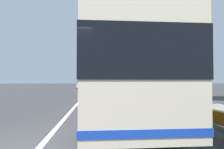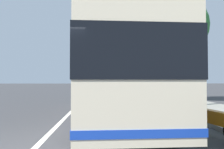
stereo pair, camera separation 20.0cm
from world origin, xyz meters
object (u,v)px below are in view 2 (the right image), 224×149
object	(u,v)px
coach_bus	(114,75)
roadside_tree_mid_block	(178,27)
car_side_street	(109,86)
utility_pole	(197,47)
motorcycle_far_end	(213,121)
car_ahead_same_lane	(85,85)

from	to	relation	value
coach_bus	roadside_tree_mid_block	world-z (taller)	roadside_tree_mid_block
car_side_street	utility_pole	bearing A→B (deg)	-169.22
motorcycle_far_end	utility_pole	world-z (taller)	utility_pole
car_side_street	roadside_tree_mid_block	bearing A→B (deg)	-166.95
car_ahead_same_lane	roadside_tree_mid_block	size ratio (longest dim) A/B	0.52
motorcycle_far_end	roadside_tree_mid_block	bearing A→B (deg)	-25.62
utility_pole	car_ahead_same_lane	bearing A→B (deg)	15.15
roadside_tree_mid_block	utility_pole	size ratio (longest dim) A/B	1.10
motorcycle_far_end	utility_pole	bearing A→B (deg)	-31.22
car_ahead_same_lane	utility_pole	world-z (taller)	utility_pole
motorcycle_far_end	car_side_street	size ratio (longest dim) A/B	0.48
coach_bus	car_ahead_same_lane	bearing A→B (deg)	4.26
roadside_tree_mid_block	utility_pole	world-z (taller)	roadside_tree_mid_block
coach_bus	car_side_street	size ratio (longest dim) A/B	2.52
coach_bus	roadside_tree_mid_block	distance (m)	9.38
motorcycle_far_end	utility_pole	size ratio (longest dim) A/B	0.30
roadside_tree_mid_block	car_side_street	bearing A→B (deg)	11.90
car_ahead_same_lane	car_side_street	bearing A→B (deg)	29.62
car_ahead_same_lane	motorcycle_far_end	bearing A→B (deg)	7.61
roadside_tree_mid_block	car_ahead_same_lane	bearing A→B (deg)	17.45
coach_bus	car_side_street	bearing A→B (deg)	-3.33
coach_bus	utility_pole	size ratio (longest dim) A/B	1.57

